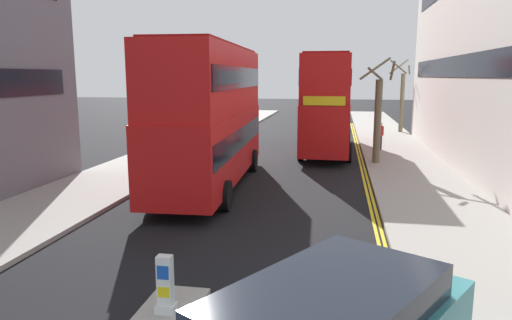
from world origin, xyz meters
The scene contains 11 objects.
sidewalk_right centered at (6.50, 16.00, 0.07)m, with size 4.00×80.00×0.14m, color #9E9991.
sidewalk_left centered at (-6.50, 16.00, 0.07)m, with size 4.00×80.00×0.14m, color #9E9991.
kerb_line_outer centered at (4.40, 14.00, 0.00)m, with size 0.10×56.00×0.01m, color yellow.
kerb_line_inner centered at (4.24, 14.00, 0.00)m, with size 0.10×56.00×0.01m, color yellow.
traffic_island centered at (0.00, 4.15, 0.05)m, with size 1.10×2.20×0.10m, color #9E9991.
keep_left_bollard centered at (0.00, 4.15, 0.61)m, with size 0.36×0.28×1.11m.
double_decker_bus_away centered at (-1.96, 14.51, 3.03)m, with size 3.12×10.90×5.64m.
double_decker_bus_oncoming centered at (2.43, 24.45, 3.03)m, with size 2.89×10.84×5.64m.
pedestrian_far centered at (5.55, 24.86, 0.99)m, with size 0.34×0.22×1.62m.
street_tree_near centered at (7.88, 34.62, 2.73)m, with size 1.62×2.12×5.62m.
street_tree_mid centered at (5.01, 20.56, 2.48)m, with size 1.63×1.62×5.27m.
Camera 1 is at (3.07, -3.55, 4.45)m, focal length 32.88 mm.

